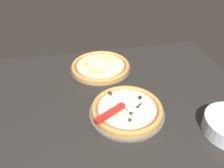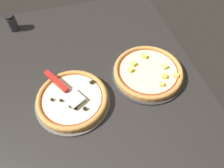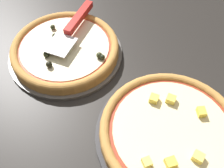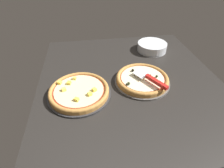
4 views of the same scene
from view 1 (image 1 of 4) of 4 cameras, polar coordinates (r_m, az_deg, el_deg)
The scene contains 6 objects.
ground_plane at distance 102.72cm, azimuth 0.53°, elevation -6.13°, with size 137.29×110.43×3.60cm, color black.
pizza_pan_front at distance 97.19cm, azimuth 3.88°, elevation -7.36°, with size 33.07×33.07×1.00cm, color #565451.
pizza_front at distance 95.74cm, azimuth 3.94°, elevation -6.41°, with size 31.08×31.08×4.33cm.
pizza_pan_back at distance 125.40cm, azimuth -2.99°, elevation 3.84°, with size 35.03×35.03×1.00cm, color #2D2D30.
pizza_back at distance 124.31cm, azimuth -3.01°, elevation 4.67°, with size 32.92×32.92×3.97cm.
serving_spatula at distance 89.12cm, azimuth 0.44°, elevation -7.12°, with size 22.20×15.49×2.00cm.
Camera 1 is at (-16.56, -74.47, 67.00)cm, focal length 35.00 mm.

